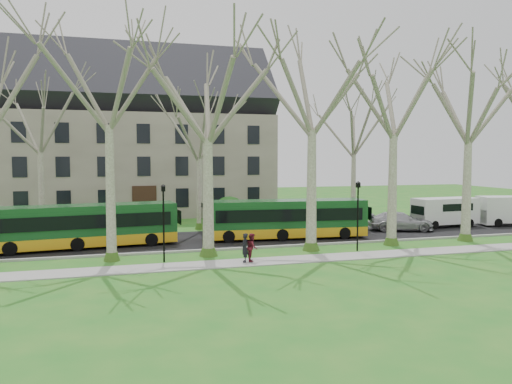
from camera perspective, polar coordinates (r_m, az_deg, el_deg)
ground at (r=30.89m, az=0.60°, el=-7.00°), size 120.00×120.00×0.00m
sidewalk at (r=28.55m, az=2.03°, el=-7.87°), size 70.00×2.00×0.06m
road at (r=36.11m, az=-1.87°, el=-5.32°), size 80.00×8.00×0.06m
curb at (r=32.29m, az=-0.15°, el=-6.38°), size 80.00×0.25×0.14m
building at (r=53.17m, az=-13.10°, el=6.32°), size 26.50×12.20×16.00m
tree_row_verge at (r=30.61m, az=0.45°, el=6.07°), size 49.00×7.00×14.00m
tree_row_far at (r=40.72m, az=-5.59°, el=4.18°), size 33.00×7.00×12.00m
lamp_row at (r=29.55m, az=1.15°, el=-2.46°), size 36.22×0.22×4.30m
hedges at (r=43.53m, az=-10.57°, el=-2.47°), size 30.60×8.60×2.00m
bus_lead at (r=34.00m, az=-18.89°, el=-3.65°), size 11.63×3.66×2.86m
bus_follow at (r=35.82m, az=3.51°, el=-3.05°), size 11.54×3.41×2.84m
sedan at (r=41.13m, az=16.18°, el=-3.24°), size 5.45×3.60×1.47m
van_a at (r=44.48m, az=20.80°, el=-2.19°), size 5.61×2.32×2.40m
van_b at (r=47.77m, az=27.26°, el=-1.92°), size 5.94×3.12×2.46m
pedestrian_a at (r=27.95m, az=-1.31°, el=-6.38°), size 0.47×0.64×1.61m
pedestrian_b at (r=28.13m, az=-0.45°, el=-6.35°), size 0.77×0.89×1.58m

